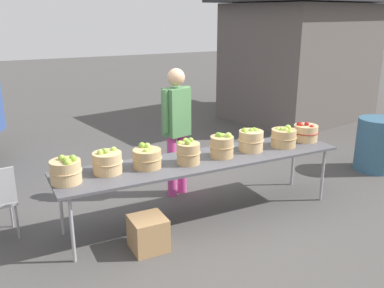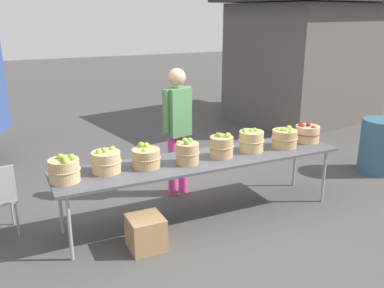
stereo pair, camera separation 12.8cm
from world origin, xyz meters
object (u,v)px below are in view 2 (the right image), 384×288
at_px(apple_basket_green_5, 251,140).
at_px(apple_basket_red_0, 307,133).
at_px(apple_basket_green_2, 146,157).
at_px(apple_basket_green_3, 187,152).
at_px(produce_crate, 146,233).
at_px(apple_basket_green_6, 285,138).
at_px(market_table, 203,161).
at_px(vendor_adult, 177,122).
at_px(apple_basket_green_0, 64,170).
at_px(trash_barrel, 380,146).
at_px(apple_basket_green_1, 106,161).
at_px(apple_basket_green_4, 222,146).

relative_size(apple_basket_green_5, apple_basket_red_0, 0.95).
distance_m(apple_basket_green_2, apple_basket_green_3, 0.48).
xyz_separation_m(apple_basket_green_3, produce_crate, (-0.64, -0.35, -0.70)).
xyz_separation_m(apple_basket_green_6, apple_basket_red_0, (0.42, 0.07, -0.01)).
xyz_separation_m(market_table, vendor_adult, (-0.00, 0.76, 0.30)).
bearing_deg(apple_basket_green_5, vendor_adult, 132.42).
height_order(apple_basket_green_0, vendor_adult, vendor_adult).
xyz_separation_m(vendor_adult, trash_barrel, (3.20, -0.56, -0.60)).
xyz_separation_m(apple_basket_green_1, apple_basket_green_2, (0.44, -0.03, -0.01)).
xyz_separation_m(apple_basket_green_4, apple_basket_red_0, (1.35, 0.07, -0.03)).
relative_size(apple_basket_red_0, trash_barrel, 0.40).
bearing_deg(apple_basket_green_5, apple_basket_green_6, -5.07).
xyz_separation_m(apple_basket_green_5, vendor_adult, (-0.68, 0.74, 0.13)).
bearing_deg(vendor_adult, apple_basket_red_0, 141.25).
height_order(apple_basket_green_4, apple_basket_red_0, apple_basket_green_4).
height_order(apple_basket_green_2, apple_basket_green_3, apple_basket_green_3).
xyz_separation_m(apple_basket_green_1, apple_basket_green_6, (2.30, -0.10, -0.00)).
height_order(vendor_adult, produce_crate, vendor_adult).
distance_m(apple_basket_green_6, apple_basket_red_0, 0.43).
relative_size(apple_basket_green_1, apple_basket_green_4, 1.09).
height_order(apple_basket_green_3, apple_basket_green_6, apple_basket_green_3).
xyz_separation_m(apple_basket_green_0, trash_barrel, (4.79, 0.22, -0.46)).
relative_size(apple_basket_green_0, apple_basket_green_2, 0.99).
bearing_deg(apple_basket_green_0, apple_basket_green_5, 0.77).
xyz_separation_m(apple_basket_green_2, apple_basket_red_0, (2.28, 0.00, 0.00)).
bearing_deg(produce_crate, apple_basket_green_3, 28.24).
bearing_deg(market_table, apple_basket_green_4, -7.31).
bearing_deg(apple_basket_green_4, apple_basket_green_0, 179.62).
relative_size(apple_basket_green_4, apple_basket_green_6, 0.90).
distance_m(market_table, apple_basket_green_2, 0.71).
xyz_separation_m(apple_basket_green_0, apple_basket_green_1, (0.45, 0.09, -0.01)).
distance_m(apple_basket_green_0, apple_basket_green_5, 2.27).
bearing_deg(apple_basket_red_0, apple_basket_green_2, -179.88).
xyz_separation_m(market_table, apple_basket_green_5, (0.68, 0.01, 0.17)).
relative_size(apple_basket_green_0, vendor_adult, 0.19).
distance_m(market_table, apple_basket_green_4, 0.29).
height_order(apple_basket_green_0, apple_basket_green_3, apple_basket_green_0).
height_order(apple_basket_green_4, produce_crate, apple_basket_green_4).
xyz_separation_m(apple_basket_green_5, produce_crate, (-1.55, -0.42, -0.71)).
height_order(apple_basket_green_1, trash_barrel, apple_basket_green_1).
height_order(apple_basket_green_3, apple_basket_green_5, apple_basket_green_3).
distance_m(apple_basket_green_1, apple_basket_red_0, 2.72).
relative_size(apple_basket_green_5, apple_basket_green_6, 0.95).
relative_size(apple_basket_green_0, apple_basket_green_6, 0.98).
relative_size(apple_basket_green_2, apple_basket_green_6, 0.99).
distance_m(apple_basket_green_1, trash_barrel, 4.37).
relative_size(apple_basket_green_2, apple_basket_green_5, 1.04).
relative_size(apple_basket_green_0, apple_basket_green_1, 1.00).
bearing_deg(produce_crate, market_table, 24.92).
distance_m(apple_basket_green_3, apple_basket_green_4, 0.47).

